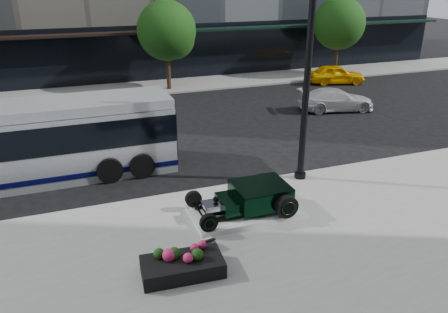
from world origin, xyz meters
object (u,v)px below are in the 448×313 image
object	(u,v)px
transit_bus	(8,145)
yellow_taxi	(336,74)
hot_rod	(254,196)
flower_planter	(182,265)
white_sedan	(336,100)
lamppost	(307,83)

from	to	relation	value
transit_bus	yellow_taxi	xyz separation A→B (m)	(20.49, 9.66, -0.82)
hot_rod	transit_bus	world-z (taller)	transit_bus
flower_planter	yellow_taxi	bearing A→B (deg)	47.21
flower_planter	yellow_taxi	world-z (taller)	yellow_taxi
hot_rod	white_sedan	bearing A→B (deg)	45.29
flower_planter	transit_bus	world-z (taller)	transit_bus
lamppost	white_sedan	bearing A→B (deg)	49.06
transit_bus	yellow_taxi	distance (m)	22.67
flower_planter	transit_bus	bearing A→B (deg)	120.11
flower_planter	transit_bus	xyz separation A→B (m)	(-4.45, 7.67, 1.12)
hot_rod	yellow_taxi	xyz separation A→B (m)	(13.07, 15.08, -0.03)
lamppost	transit_bus	size ratio (longest dim) A/B	0.65
white_sedan	flower_planter	bearing A→B (deg)	146.37
hot_rod	transit_bus	bearing A→B (deg)	143.86
hot_rod	flower_planter	bearing A→B (deg)	-142.95
transit_bus	yellow_taxi	bearing A→B (deg)	25.25
hot_rod	lamppost	size ratio (longest dim) A/B	0.41
lamppost	flower_planter	size ratio (longest dim) A/B	3.65
yellow_taxi	transit_bus	bearing A→B (deg)	131.09
transit_bus	flower_planter	bearing A→B (deg)	-59.89
lamppost	yellow_taxi	distance (m)	17.12
hot_rod	transit_bus	size ratio (longest dim) A/B	0.27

